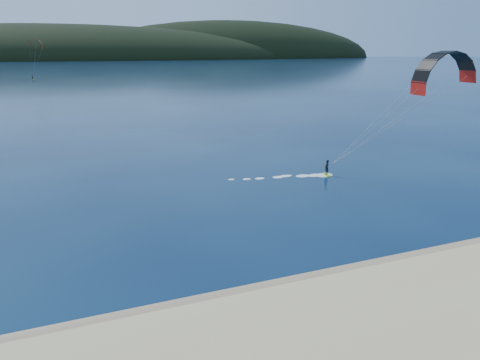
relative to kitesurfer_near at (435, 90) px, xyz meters
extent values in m
plane|color=#061633|center=(-24.28, -17.99, -9.28)|extent=(1800.00, 1800.00, 0.00)
cube|color=#957656|center=(-24.28, -13.49, -9.23)|extent=(220.00, 2.50, 0.10)
ellipsoid|color=black|center=(-74.28, 702.01, -9.28)|extent=(840.00, 280.00, 110.00)
ellipsoid|color=black|center=(235.72, 742.01, -9.28)|extent=(600.00, 240.00, 140.00)
cube|color=#9CD218|center=(-8.61, 4.71, -9.23)|extent=(0.60, 1.37, 0.08)
imported|color=black|center=(-8.61, 4.71, -8.39)|extent=(0.47, 0.65, 1.64)
cylinder|color=gray|center=(-3.84, 2.07, -3.81)|extent=(0.02, 0.02, 13.27)
cube|color=#9CD218|center=(-59.53, 184.16, -9.23)|extent=(1.07, 1.39, 0.08)
imported|color=black|center=(-59.53, 184.16, -8.37)|extent=(0.96, 1.02, 1.67)
cylinder|color=gray|center=(-57.41, 181.21, -1.08)|extent=(0.02, 0.02, 15.40)
camera|label=1|loc=(-31.18, -30.41, 3.56)|focal=29.29mm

